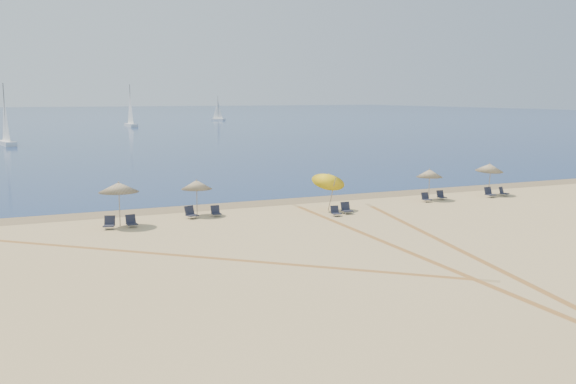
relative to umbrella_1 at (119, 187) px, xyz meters
name	(u,v)px	position (x,y,z in m)	size (l,w,h in m)	color
ground	(510,303)	(10.63, -19.69, -2.25)	(160.00, 160.00, 0.00)	tan
ocean	(55,116)	(10.63, 205.31, -2.25)	(500.00, 500.00, 0.00)	#0C2151
wet_sand	(265,203)	(10.63, 4.31, -2.25)	(500.00, 500.00, 0.00)	olive
umbrella_1	(119,187)	(0.00, 0.00, 0.00)	(2.28, 2.28, 2.60)	gray
umbrella_2	(197,185)	(4.97, 1.54, -0.32)	(1.92, 1.92, 2.28)	gray
umbrella_3	(329,178)	(13.26, -0.28, -0.13)	(2.15, 2.19, 2.81)	gray
umbrella_4	(430,173)	(21.90, 0.80, -0.35)	(1.88, 1.88, 2.25)	gray
umbrella_5	(489,167)	(27.37, 0.87, -0.19)	(2.05, 2.09, 2.43)	gray
chair_2	(109,223)	(-0.66, -0.45, -1.94)	(0.79, 0.86, 0.72)	black
chair_3	(131,222)	(0.57, -0.42, -1.95)	(0.64, 0.73, 0.69)	black
chair_4	(191,213)	(4.36, 0.76, -1.93)	(0.80, 0.87, 0.74)	black
chair_5	(216,212)	(5.95, 0.77, -1.96)	(0.56, 0.65, 0.66)	black
chair_6	(335,212)	(12.79, -2.11, -1.98)	(0.56, 0.64, 0.63)	black
chair_7	(346,209)	(13.82, -1.65, -1.94)	(0.61, 0.71, 0.72)	black
chair_8	(426,198)	(21.15, 0.10, -1.97)	(0.58, 0.67, 0.65)	black
chair_9	(441,196)	(22.73, 0.47, -1.97)	(0.58, 0.67, 0.65)	black
chair_10	(489,193)	(26.66, -0.05, -1.93)	(0.62, 0.73, 0.73)	black
chair_11	(503,192)	(28.03, 0.05, -1.96)	(0.77, 0.82, 0.67)	black
sailboat_0	(218,113)	(52.97, 149.05, -0.07)	(3.45, 4.82, 7.21)	white
sailboat_1	(6,127)	(-5.58, 67.98, 0.53)	(2.83, 6.36, 9.19)	white
sailboat_2	(131,114)	(21.89, 119.28, 0.75)	(2.16, 6.77, 9.93)	white
tire_tracks	(350,253)	(8.94, -10.89, -2.25)	(49.54, 42.50, 0.00)	tan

